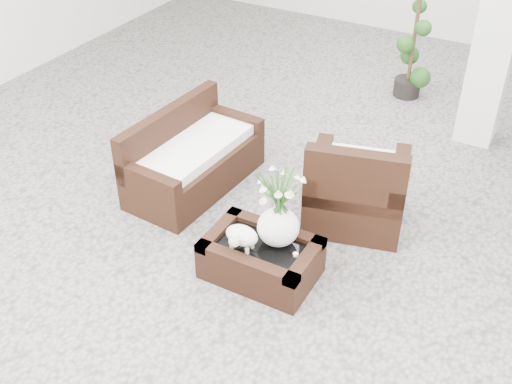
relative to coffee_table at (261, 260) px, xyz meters
The scene contains 8 objects.
ground 0.43m from the coffee_table, 117.95° to the left, with size 11.00×11.00×0.00m, color gray.
coffee_table is the anchor object (origin of this frame).
sheep_figurine 0.30m from the coffee_table, 140.19° to the right, with size 0.28×0.23×0.21m, color white.
planter_narcissus 0.57m from the coffee_table, 45.00° to the left, with size 0.44×0.44×0.80m, color white, non-canonical shape.
tealight 0.35m from the coffee_table, ahead, with size 0.04×0.04×0.03m, color white.
armchair 1.20m from the coffee_table, 70.64° to the left, with size 0.86×0.82×0.92m, color black.
loveseat 1.47m from the coffee_table, 145.12° to the left, with size 1.45×0.70×0.77m, color black.
topiary 3.82m from the coffee_table, 89.78° to the left, with size 0.36×0.36×1.36m, color #1C4215, non-canonical shape.
Camera 1 is at (2.04, -3.77, 3.60)m, focal length 44.26 mm.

